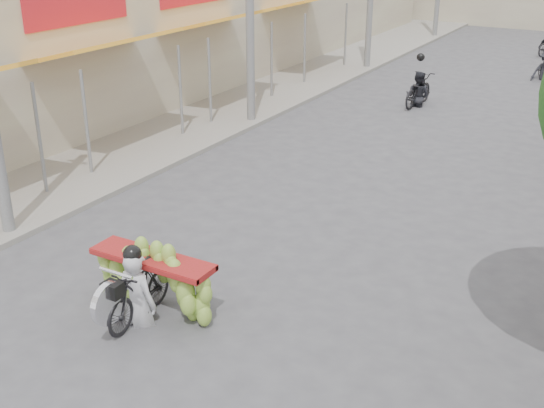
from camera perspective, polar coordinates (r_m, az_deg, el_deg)
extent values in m
cube|color=gray|center=(23.84, -1.28, 9.21)|extent=(4.00, 60.00, 0.12)
cube|color=#B8AC91|center=(25.48, -12.67, 16.30)|extent=(8.00, 40.00, 6.00)
cylinder|color=slate|center=(15.46, -18.86, 5.01)|extent=(0.08, 0.08, 2.55)
cube|color=#FFAA2A|center=(17.87, -13.62, 12.77)|extent=(1.77, 4.00, 0.53)
cylinder|color=slate|center=(16.37, -15.27, 6.39)|extent=(0.08, 0.08, 2.55)
cylinder|color=slate|center=(18.99, -7.66, 9.22)|extent=(0.08, 0.08, 2.55)
cube|color=red|center=(18.35, -15.97, 15.49)|extent=(0.10, 3.50, 0.80)
cube|color=#FFAA2A|center=(21.74, -4.43, 15.04)|extent=(1.77, 4.00, 0.53)
cylinder|color=slate|center=(20.09, -5.23, 10.08)|extent=(0.08, 0.08, 2.55)
cylinder|color=slate|center=(23.06, -0.04, 11.84)|extent=(0.08, 0.08, 2.55)
cube|color=#FFAA2A|center=(26.88, 3.01, 16.58)|extent=(1.77, 4.00, 0.53)
cylinder|color=slate|center=(25.14, 2.74, 12.74)|extent=(0.08, 0.08, 2.55)
cylinder|color=slate|center=(28.35, 6.17, 13.80)|extent=(0.08, 0.08, 2.55)
imported|color=black|center=(10.56, -11.03, -7.28)|extent=(0.58, 1.63, 0.94)
cylinder|color=silver|center=(10.08, -13.49, -8.10)|extent=(0.10, 0.66, 0.66)
cube|color=black|center=(10.06, -13.20, -6.98)|extent=(0.28, 0.22, 0.22)
cylinder|color=silver|center=(10.01, -12.92, -5.65)|extent=(0.60, 0.05, 0.05)
cube|color=maroon|center=(10.60, -9.98, -4.56)|extent=(2.06, 0.55, 0.10)
imported|color=silver|center=(10.20, -11.51, -3.92)|extent=(0.64, 0.47, 1.77)
sphere|color=black|center=(9.83, -12.02, 0.47)|extent=(0.28, 0.28, 0.28)
imported|color=black|center=(22.88, 12.11, 9.27)|extent=(0.78, 1.83, 1.01)
imported|color=black|center=(22.75, 12.24, 10.79)|extent=(0.82, 0.53, 1.65)
sphere|color=black|center=(22.66, 12.33, 11.92)|extent=(0.26, 0.26, 0.26)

